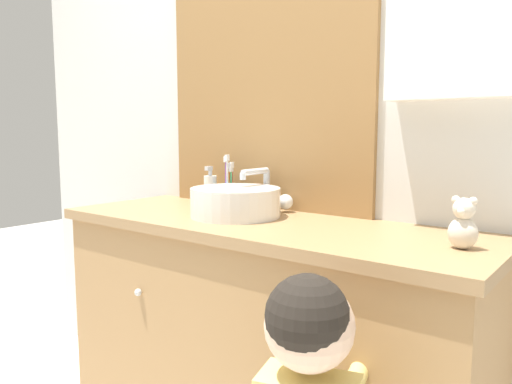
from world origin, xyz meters
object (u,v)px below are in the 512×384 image
at_px(sink_basin, 237,201).
at_px(toothbrush_holder, 229,193).
at_px(soap_dispenser, 210,190).
at_px(teddy_bear, 463,224).

bearing_deg(sink_basin, toothbrush_holder, 137.36).
distance_m(soap_dispenser, teddy_bear, 1.00).
bearing_deg(sink_basin, teddy_bear, -1.59).
height_order(sink_basin, soap_dispenser, sink_basin).
bearing_deg(soap_dispenser, sink_basin, -28.40).
distance_m(toothbrush_holder, teddy_bear, 0.92).
bearing_deg(teddy_bear, toothbrush_holder, 169.40).
relative_size(sink_basin, toothbrush_holder, 1.79).
bearing_deg(toothbrush_holder, soap_dispenser, -168.98).
xyz_separation_m(sink_basin, toothbrush_holder, (-0.16, 0.15, 0.00)).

